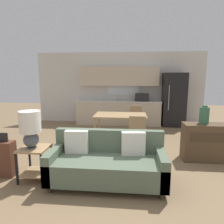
# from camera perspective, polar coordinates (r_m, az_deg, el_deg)

# --- Properties ---
(ground_plane) EXTENTS (20.00, 20.00, 0.00)m
(ground_plane) POSITION_cam_1_polar(r_m,az_deg,el_deg) (3.64, -2.89, -19.13)
(ground_plane) COLOR #7F6647
(wall_back) EXTENTS (6.40, 0.07, 2.70)m
(wall_back) POSITION_cam_1_polar(r_m,az_deg,el_deg) (7.80, 2.03, 6.88)
(wall_back) COLOR silver
(wall_back) RESTS_ON ground_plane
(kitchen_counter) EXTENTS (3.15, 0.65, 2.15)m
(kitchen_counter) POSITION_cam_1_polar(r_m,az_deg,el_deg) (7.54, 1.97, 2.89)
(kitchen_counter) COLOR beige
(kitchen_counter) RESTS_ON ground_plane
(refrigerator) EXTENTS (0.80, 0.70, 1.92)m
(refrigerator) POSITION_cam_1_polar(r_m,az_deg,el_deg) (7.59, 17.21, 3.39)
(refrigerator) COLOR black
(refrigerator) RESTS_ON ground_plane
(dining_table) EXTENTS (1.46, 0.89, 0.72)m
(dining_table) POSITION_cam_1_polar(r_m,az_deg,el_deg) (5.68, 2.42, -1.33)
(dining_table) COLOR tan
(dining_table) RESTS_ON ground_plane
(couch) EXTENTS (1.90, 0.80, 0.86)m
(couch) POSITION_cam_1_polar(r_m,az_deg,el_deg) (3.47, -1.35, -14.22)
(couch) COLOR #3D2D1E
(couch) RESTS_ON ground_plane
(side_table) EXTENTS (0.47, 0.47, 0.58)m
(side_table) POSITION_cam_1_polar(r_m,az_deg,el_deg) (3.78, -21.16, -12.16)
(side_table) COLOR tan
(side_table) RESTS_ON ground_plane
(table_lamp) EXTENTS (0.35, 0.35, 0.64)m
(table_lamp) POSITION_cam_1_polar(r_m,az_deg,el_deg) (3.60, -22.32, -3.95)
(table_lamp) COLOR #4C515B
(table_lamp) RESTS_ON side_table
(credenza) EXTENTS (0.98, 0.42, 0.80)m
(credenza) POSITION_cam_1_polar(r_m,az_deg,el_deg) (4.75, 25.32, -7.77)
(credenza) COLOR brown
(credenza) RESTS_ON ground_plane
(vase) EXTENTS (0.20, 0.20, 0.39)m
(vase) POSITION_cam_1_polar(r_m,az_deg,el_deg) (4.63, 24.85, -0.82)
(vase) COLOR #336047
(vase) RESTS_ON credenza
(dining_chair_near_right) EXTENTS (0.45, 0.45, 0.86)m
(dining_chair_near_right) POSITION_cam_1_polar(r_m,az_deg,el_deg) (4.94, 7.30, -5.11)
(dining_chair_near_right) COLOR #997A56
(dining_chair_near_right) RESTS_ON ground_plane
(dining_chair_far_right) EXTENTS (0.44, 0.44, 0.86)m
(dining_chair_far_right) POSITION_cam_1_polar(r_m,az_deg,el_deg) (6.46, 6.90, -1.53)
(dining_chair_far_right) COLOR #997A56
(dining_chair_far_right) RESTS_ON ground_plane
(suitcase) EXTENTS (0.43, 0.22, 0.80)m
(suitcase) POSITION_cam_1_polar(r_m,az_deg,el_deg) (4.17, -28.74, -11.52)
(suitcase) COLOR brown
(suitcase) RESTS_ON ground_plane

